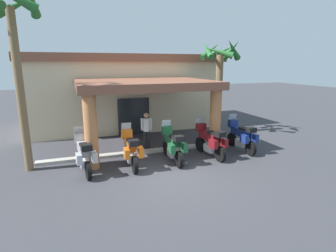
% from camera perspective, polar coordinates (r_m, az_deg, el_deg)
% --- Properties ---
extents(ground_plane, '(80.00, 80.00, 0.00)m').
position_cam_1_polar(ground_plane, '(9.99, 0.73, -10.43)').
color(ground_plane, '#38383D').
extents(motel_building, '(11.81, 10.54, 4.55)m').
position_cam_1_polar(motel_building, '(17.69, -9.17, 7.49)').
color(motel_building, beige).
rests_on(motel_building, ground_plane).
extents(motorcycle_silver, '(0.77, 2.21, 1.61)m').
position_cam_1_polar(motorcycle_silver, '(10.49, -17.44, -5.79)').
color(motorcycle_silver, black).
rests_on(motorcycle_silver, ground_plane).
extents(motorcycle_orange, '(0.71, 2.21, 1.61)m').
position_cam_1_polar(motorcycle_orange, '(10.68, -7.94, -4.97)').
color(motorcycle_orange, black).
rests_on(motorcycle_orange, ground_plane).
extents(motorcycle_green, '(0.71, 2.21, 1.61)m').
position_cam_1_polar(motorcycle_green, '(11.13, 1.00, -4.09)').
color(motorcycle_green, black).
rests_on(motorcycle_green, ground_plane).
extents(motorcycle_maroon, '(0.74, 2.21, 1.61)m').
position_cam_1_polar(motorcycle_maroon, '(11.86, 8.97, -3.17)').
color(motorcycle_maroon, black).
rests_on(motorcycle_maroon, ground_plane).
extents(motorcycle_blue, '(0.71, 2.21, 1.61)m').
position_cam_1_polar(motorcycle_blue, '(12.95, 15.37, -2.10)').
color(motorcycle_blue, black).
rests_on(motorcycle_blue, ground_plane).
extents(pedestrian, '(0.52, 0.32, 1.75)m').
position_cam_1_polar(pedestrian, '(12.75, -4.59, -0.43)').
color(pedestrian, black).
rests_on(pedestrian, ground_plane).
extents(palm_tree_roadside, '(2.15, 2.27, 6.66)m').
position_cam_1_polar(palm_tree_roadside, '(11.07, -30.05, 16.52)').
color(palm_tree_roadside, brown).
rests_on(palm_tree_roadside, ground_plane).
extents(palm_tree_near_portico, '(2.32, 2.41, 5.35)m').
position_cam_1_polar(palm_tree_near_portico, '(15.66, 10.92, 12.08)').
color(palm_tree_near_portico, brown).
rests_on(palm_tree_near_portico, ground_plane).
extents(curb_strip, '(10.81, 0.36, 0.12)m').
position_cam_1_polar(curb_strip, '(12.62, -1.29, -5.05)').
color(curb_strip, '#ADA89E').
rests_on(curb_strip, ground_plane).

